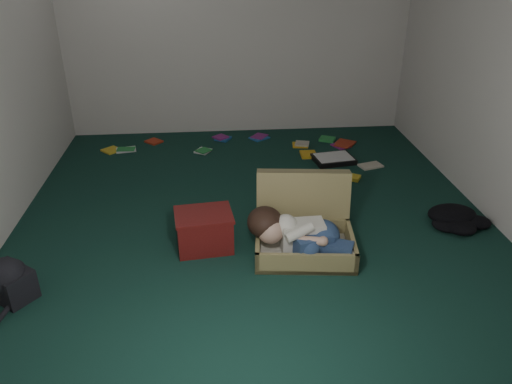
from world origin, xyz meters
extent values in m
plane|color=#113128|center=(0.00, 0.00, 0.00)|extent=(4.50, 4.50, 0.00)
plane|color=white|center=(0.00, 2.25, 1.30)|extent=(4.50, 0.00, 4.50)
plane|color=white|center=(0.00, -2.25, 1.30)|extent=(4.50, 0.00, 4.50)
cube|color=#928550|center=(0.33, -0.54, 0.08)|extent=(0.79, 0.60, 0.17)
cube|color=silver|center=(0.33, -0.54, 0.04)|extent=(0.72, 0.53, 0.02)
cube|color=#928550|center=(0.37, -0.20, 0.26)|extent=(0.76, 0.31, 0.54)
cube|color=silver|center=(0.31, -0.56, 0.18)|extent=(0.32, 0.19, 0.23)
sphere|color=tan|center=(0.07, -0.57, 0.24)|extent=(0.20, 0.20, 0.20)
ellipsoid|color=black|center=(0.03, -0.50, 0.28)|extent=(0.26, 0.28, 0.23)
ellipsoid|color=navy|center=(0.47, -0.57, 0.18)|extent=(0.24, 0.28, 0.23)
cube|color=navy|center=(0.37, -0.67, 0.17)|extent=(0.30, 0.21, 0.15)
cube|color=navy|center=(0.53, -0.70, 0.14)|extent=(0.28, 0.22, 0.12)
sphere|color=white|center=(0.63, -0.68, 0.12)|extent=(0.12, 0.12, 0.12)
sphere|color=white|center=(0.62, -0.75, 0.11)|extent=(0.11, 0.11, 0.11)
cylinder|color=tan|center=(0.35, -0.70, 0.22)|extent=(0.20, 0.08, 0.07)
cube|color=#601413|center=(-0.42, -0.37, 0.14)|extent=(0.44, 0.36, 0.27)
cube|color=#601413|center=(-0.42, -0.37, 0.29)|extent=(0.47, 0.39, 0.02)
cube|color=black|center=(0.96, 1.18, 0.03)|extent=(0.46, 0.37, 0.05)
cube|color=white|center=(0.96, 1.18, 0.06)|extent=(0.41, 0.33, 0.01)
cube|color=yellow|center=(-1.48, 1.70, 0.01)|extent=(0.20, 0.15, 0.02)
cube|color=#AE2F17|center=(-1.02, 1.93, 0.01)|extent=(0.25, 0.24, 0.02)
cube|color=white|center=(-0.44, 1.59, 0.01)|extent=(0.20, 0.23, 0.02)
cube|color=#1E60A4|center=(0.23, 1.95, 0.01)|extent=(0.21, 0.24, 0.02)
cube|color=gold|center=(0.68, 1.67, 0.01)|extent=(0.25, 0.23, 0.02)
cube|color=#268C3B|center=(1.03, 1.81, 0.01)|extent=(0.21, 0.17, 0.02)
cube|color=#8B227B|center=(1.13, 1.60, 0.01)|extent=(0.25, 0.25, 0.02)
cube|color=beige|center=(1.32, 1.02, 0.01)|extent=(0.19, 0.22, 0.02)
cube|color=yellow|center=(1.01, 0.76, 0.01)|extent=(0.22, 0.25, 0.02)
cube|color=#AE2F17|center=(1.22, 1.69, 0.01)|extent=(0.25, 0.22, 0.02)
cube|color=white|center=(-1.31, 1.70, 0.01)|extent=(0.22, 0.18, 0.02)
cube|color=#1E60A4|center=(-0.21, 1.95, 0.01)|extent=(0.25, 0.25, 0.02)
cube|color=gold|center=(0.72, 1.37, 0.01)|extent=(0.17, 0.21, 0.02)
camera|label=1|loc=(-0.31, -3.66, 2.15)|focal=35.00mm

